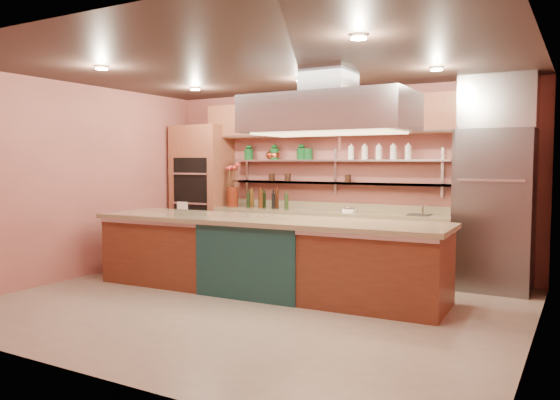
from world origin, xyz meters
The scene contains 21 objects.
floor centered at (0.00, 0.00, -0.01)m, with size 6.00×5.00×0.02m, color gray.
ceiling centered at (0.00, 0.00, 2.80)m, with size 6.00×5.00×0.02m, color black.
wall_back centered at (0.00, 2.50, 1.40)m, with size 6.00×0.04×2.80m, color #A6594E.
wall_front centered at (0.00, -2.50, 1.40)m, with size 6.00×0.04×2.80m, color #A6594E.
wall_left centered at (-3.00, 0.00, 1.40)m, with size 0.04×5.00×2.80m, color #A6594E.
wall_right centered at (3.00, 0.00, 1.40)m, with size 0.04×5.00×2.80m, color #A6594E.
oven_stack centered at (-2.45, 2.18, 1.15)m, with size 0.95×0.64×2.30m, color #965136.
refrigerator centered at (2.35, 2.14, 1.05)m, with size 0.95×0.72×2.10m, color slate.
back_counter centered at (-0.05, 2.20, 0.47)m, with size 3.84×0.64×0.93m, color tan.
wall_shelf_lower centered at (-0.05, 2.37, 1.35)m, with size 3.60×0.26×0.03m, color #B7BBBF.
wall_shelf_upper centered at (-0.05, 2.37, 1.70)m, with size 3.60×0.26×0.03m, color #B7BBBF.
upper_cabinets centered at (0.00, 2.32, 2.35)m, with size 4.60×0.36×0.55m, color #965136.
range_hood centered at (0.70, 0.55, 2.25)m, with size 2.00×1.00×0.45m, color #B7BBBF.
ceiling_downlights centered at (0.00, 0.20, 2.77)m, with size 4.00×2.80×0.02m, color #FFE5A5.
island centered at (-0.20, 0.55, 0.48)m, with size 4.60×1.00×0.96m, color brown.
flower_vase centered at (-1.78, 2.15, 1.09)m, with size 0.18×0.18×0.33m, color #5C1C0D.
oil_bottle_cluster centered at (-1.08, 2.15, 1.06)m, with size 0.84×0.24×0.27m, color black.
kitchen_scale centered at (0.32, 2.15, 0.98)m, with size 0.17×0.13×0.10m, color white.
bar_faucet centered at (1.39, 2.25, 1.04)m, with size 0.03×0.03×0.22m, color silver.
copper_kettle centered at (-1.15, 2.37, 1.79)m, with size 0.18×0.18×0.15m, color #D55631.
green_canister centered at (-0.48, 2.37, 1.80)m, with size 0.14×0.14×0.17m, color #0F481C.
Camera 1 is at (3.41, -5.40, 1.68)m, focal length 35.00 mm.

